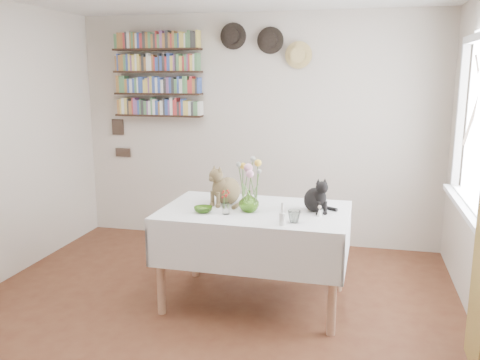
% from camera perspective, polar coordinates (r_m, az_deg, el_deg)
% --- Properties ---
extents(room, '(4.08, 4.58, 2.58)m').
position_cam_1_polar(room, '(3.45, -5.71, 1.60)').
color(room, brown).
rests_on(room, ground).
extents(window, '(0.12, 1.52, 1.32)m').
position_cam_1_polar(window, '(4.12, 25.29, 4.25)').
color(window, white).
rests_on(window, room).
extents(dining_table, '(1.50, 0.98, 0.79)m').
position_cam_1_polar(dining_table, '(4.13, 1.68, -5.93)').
color(dining_table, white).
rests_on(dining_table, room).
extents(tabby_cat, '(0.35, 0.37, 0.34)m').
position_cam_1_polar(tabby_cat, '(4.22, -1.40, -0.39)').
color(tabby_cat, olive).
rests_on(tabby_cat, dining_table).
extents(black_cat, '(0.29, 0.31, 0.29)m').
position_cam_1_polar(black_cat, '(4.04, 8.43, -1.49)').
color(black_cat, black).
rests_on(black_cat, dining_table).
extents(flower_vase, '(0.20, 0.20, 0.17)m').
position_cam_1_polar(flower_vase, '(3.99, 1.00, -2.40)').
color(flower_vase, '#7DB93C').
rests_on(flower_vase, dining_table).
extents(green_bowl, '(0.18, 0.18, 0.05)m').
position_cam_1_polar(green_bowl, '(3.99, -4.15, -3.33)').
color(green_bowl, '#7DB93C').
rests_on(green_bowl, dining_table).
extents(drinking_glass, '(0.12, 0.12, 0.09)m').
position_cam_1_polar(drinking_glass, '(3.73, 6.11, -4.09)').
color(drinking_glass, white).
rests_on(drinking_glass, dining_table).
extents(candlestick, '(0.05, 0.05, 0.17)m').
position_cam_1_polar(candlestick, '(3.65, 4.76, -4.24)').
color(candlestick, white).
rests_on(candlestick, dining_table).
extents(berry_jar, '(0.06, 0.06, 0.22)m').
position_cam_1_polar(berry_jar, '(3.92, -1.59, -2.45)').
color(berry_jar, white).
rests_on(berry_jar, dining_table).
extents(porcelain_figurine, '(0.05, 0.05, 0.09)m').
position_cam_1_polar(porcelain_figurine, '(3.91, 8.92, -3.53)').
color(porcelain_figurine, white).
rests_on(porcelain_figurine, dining_table).
extents(flower_bouquet, '(0.17, 0.13, 0.39)m').
position_cam_1_polar(flower_bouquet, '(3.94, 1.06, 1.24)').
color(flower_bouquet, '#4C7233').
rests_on(flower_bouquet, flower_vase).
extents(bookshelf_unit, '(1.00, 0.16, 0.91)m').
position_cam_1_polar(bookshelf_unit, '(5.80, -9.21, 11.53)').
color(bookshelf_unit, black).
rests_on(bookshelf_unit, room).
extents(wall_hats, '(0.98, 0.09, 0.48)m').
position_cam_1_polar(wall_hats, '(5.49, 3.02, 15.04)').
color(wall_hats, black).
rests_on(wall_hats, room).
extents(wall_art_plaques, '(0.21, 0.02, 0.44)m').
position_cam_1_polar(wall_art_plaques, '(6.13, -13.32, 4.66)').
color(wall_art_plaques, '#38281E').
rests_on(wall_art_plaques, room).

